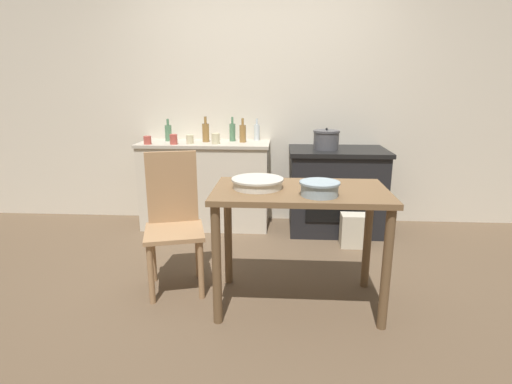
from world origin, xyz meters
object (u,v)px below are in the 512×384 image
object	(u,v)px
mixing_bowl_large	(320,188)
mixing_bowl_small	(257,182)
cup_center_right	(174,139)
bottle_far_left	(232,132)
bottle_mid_left	(243,133)
bottle_center_left	(206,132)
stove	(336,190)
cup_far_right	(190,139)
bottle_center	(257,132)
cup_right	(147,140)
stock_pot	(326,140)
bottle_left	(168,132)
cup_mid_right	(216,139)
flour_sack	(354,230)
work_table	(300,209)
chair	(174,219)

from	to	relation	value
mixing_bowl_large	mixing_bowl_small	distance (m)	0.41
mixing_bowl_small	cup_center_right	world-z (taller)	cup_center_right
bottle_far_left	bottle_mid_left	world-z (taller)	bottle_far_left
bottle_mid_left	bottle_center_left	bearing A→B (deg)	178.92
stove	cup_far_right	distance (m)	1.53
bottle_far_left	bottle_center	xyz separation A→B (m)	(0.24, 0.08, -0.01)
bottle_center_left	cup_right	bearing A→B (deg)	-158.67
stove	bottle_mid_left	size ratio (longest dim) A/B	3.94
stove	cup_center_right	bearing A→B (deg)	-176.29
stock_pot	bottle_left	world-z (taller)	bottle_left
bottle_mid_left	cup_mid_right	bearing A→B (deg)	-153.43
bottle_center_left	bottle_left	bearing A→B (deg)	173.53
mixing_bowl_small	bottle_far_left	distance (m)	1.66
cup_right	mixing_bowl_small	bearing A→B (deg)	-49.33
stock_pot	bottle_left	size ratio (longest dim) A/B	1.13
flour_sack	bottle_far_left	distance (m)	1.55
bottle_mid_left	cup_far_right	world-z (taller)	bottle_mid_left
stock_pot	bottle_center_left	distance (m)	1.20
work_table	cup_mid_right	distance (m)	1.63
cup_mid_right	bottle_left	bearing A→B (deg)	160.95
work_table	cup_mid_right	size ratio (longest dim) A/B	10.70
flour_sack	bottle_left	world-z (taller)	bottle_left
bottle_far_left	stove	bearing A→B (deg)	-9.00
bottle_center	cup_right	xyz separation A→B (m)	(-1.04, -0.36, -0.05)
bottle_far_left	cup_mid_right	distance (m)	0.25
chair	cup_center_right	xyz separation A→B (m)	(-0.28, 1.15, 0.41)
cup_right	bottle_mid_left	bearing A→B (deg)	12.48
bottle_left	cup_center_right	world-z (taller)	bottle_left
cup_far_right	bottle_center_left	bearing A→B (deg)	47.29
bottle_far_left	work_table	bearing A→B (deg)	-69.00
stock_pot	bottle_mid_left	distance (m)	0.83
bottle_mid_left	cup_right	size ratio (longest dim) A/B	3.01
work_table	cup_far_right	distance (m)	1.75
bottle_left	bottle_mid_left	size ratio (longest dim) A/B	0.94
mixing_bowl_large	bottle_left	xyz separation A→B (m)	(-1.38, 1.74, 0.12)
bottle_mid_left	bottle_center_left	world-z (taller)	bottle_center_left
work_table	cup_right	world-z (taller)	cup_right
chair	bottle_center_left	world-z (taller)	bottle_center_left
mixing_bowl_large	cup_right	xyz separation A→B (m)	(-1.52, 1.49, 0.07)
chair	bottle_center_left	xyz separation A→B (m)	(-0.01, 1.34, 0.46)
stock_pot	cup_center_right	bearing A→B (deg)	-177.08
flour_sack	cup_right	world-z (taller)	cup_right
mixing_bowl_large	cup_far_right	distance (m)	1.92
bottle_mid_left	bottle_center_left	xyz separation A→B (m)	(-0.37, 0.01, 0.01)
work_table	flour_sack	xyz separation A→B (m)	(0.54, 1.02, -0.51)
mixing_bowl_large	bottle_left	distance (m)	2.23
mixing_bowl_large	mixing_bowl_small	size ratio (longest dim) A/B	0.73
work_table	bottle_mid_left	world-z (taller)	bottle_mid_left
bottle_center	cup_center_right	xyz separation A→B (m)	(-0.78, -0.34, -0.04)
stove	mixing_bowl_small	distance (m)	1.66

